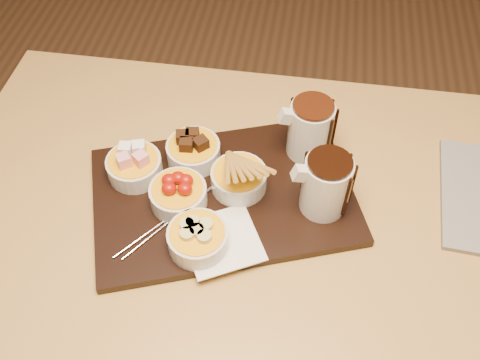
# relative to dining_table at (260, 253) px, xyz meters

# --- Properties ---
(dining_table) EXTENTS (1.20, 0.80, 0.75)m
(dining_table) POSITION_rel_dining_table_xyz_m (0.00, 0.00, 0.00)
(dining_table) COLOR #B58A43
(dining_table) RESTS_ON ground
(serving_board) EXTENTS (0.53, 0.44, 0.02)m
(serving_board) POSITION_rel_dining_table_xyz_m (-0.08, 0.04, 0.11)
(serving_board) COLOR black
(serving_board) RESTS_ON dining_table
(napkin) EXTENTS (0.16, 0.16, 0.00)m
(napkin) POSITION_rel_dining_table_xyz_m (-0.06, -0.06, 0.12)
(napkin) COLOR white
(napkin) RESTS_ON serving_board
(bowl_marshmallows) EXTENTS (0.10, 0.10, 0.04)m
(bowl_marshmallows) POSITION_rel_dining_table_xyz_m (-0.24, 0.06, 0.14)
(bowl_marshmallows) COLOR beige
(bowl_marshmallows) RESTS_ON serving_board
(bowl_cake) EXTENTS (0.10, 0.10, 0.04)m
(bowl_cake) POSITION_rel_dining_table_xyz_m (-0.14, 0.12, 0.14)
(bowl_cake) COLOR beige
(bowl_cake) RESTS_ON serving_board
(bowl_strawberries) EXTENTS (0.10, 0.10, 0.04)m
(bowl_strawberries) POSITION_rel_dining_table_xyz_m (-0.15, 0.01, 0.14)
(bowl_strawberries) COLOR beige
(bowl_strawberries) RESTS_ON serving_board
(bowl_biscotti) EXTENTS (0.10, 0.10, 0.04)m
(bowl_biscotti) POSITION_rel_dining_table_xyz_m (-0.05, 0.06, 0.14)
(bowl_biscotti) COLOR beige
(bowl_biscotti) RESTS_ON serving_board
(bowl_bananas) EXTENTS (0.10, 0.10, 0.04)m
(bowl_bananas) POSITION_rel_dining_table_xyz_m (-0.10, -0.07, 0.14)
(bowl_bananas) COLOR beige
(bowl_bananas) RESTS_ON serving_board
(pitcher_dark_chocolate) EXTENTS (0.10, 0.10, 0.11)m
(pitcher_dark_chocolate) POSITION_rel_dining_table_xyz_m (0.10, 0.04, 0.17)
(pitcher_dark_chocolate) COLOR silver
(pitcher_dark_chocolate) RESTS_ON serving_board
(pitcher_milk_chocolate) EXTENTS (0.10, 0.10, 0.11)m
(pitcher_milk_chocolate) POSITION_rel_dining_table_xyz_m (0.06, 0.17, 0.17)
(pitcher_milk_chocolate) COLOR silver
(pitcher_milk_chocolate) RESTS_ON serving_board
(fondue_skewers) EXTENTS (0.22, 0.18, 0.01)m
(fondue_skewers) POSITION_rel_dining_table_xyz_m (-0.15, -0.01, 0.12)
(fondue_skewers) COLOR silver
(fondue_skewers) RESTS_ON serving_board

